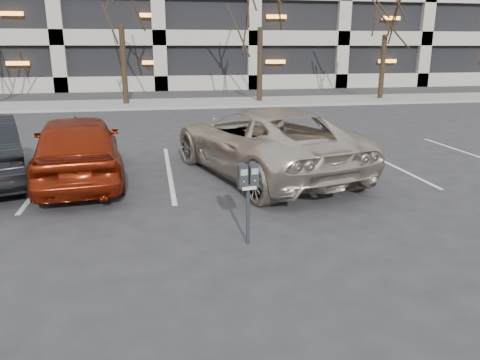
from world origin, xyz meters
TOP-DOWN VIEW (x-y plane):
  - ground at (0.00, 0.00)m, footprint 140.00×140.00m
  - sidewalk at (0.00, 16.00)m, footprint 80.00×4.00m
  - stall_lines at (-1.40, 2.30)m, footprint 16.90×5.20m
  - parking_meter at (-0.39, -2.28)m, footprint 0.34×0.18m
  - suv_silver at (0.77, 1.68)m, footprint 4.10×6.22m
  - car_red at (-3.38, 1.76)m, footprint 2.32×4.71m

SIDE VIEW (x-z plane):
  - ground at x=0.00m, z-range 0.00..0.00m
  - stall_lines at x=-1.40m, z-range 0.00..0.01m
  - sidewalk at x=0.00m, z-range 0.00..0.12m
  - car_red at x=-3.38m, z-range 0.00..1.54m
  - suv_silver at x=0.77m, z-range 0.00..1.59m
  - parking_meter at x=-0.39m, z-range 0.33..1.58m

